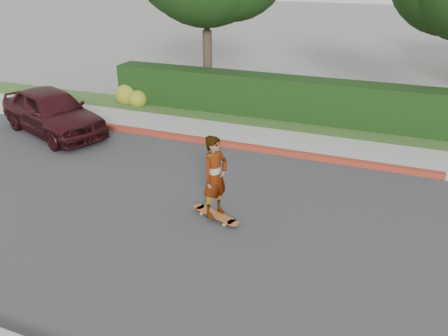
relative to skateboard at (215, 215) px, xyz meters
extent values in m
plane|color=slate|center=(3.72, -0.16, -0.11)|extent=(120.00, 120.00, 0.00)
cube|color=#2D2D30|center=(3.72, -0.16, -0.10)|extent=(60.00, 8.00, 0.01)
cube|color=#9E9E99|center=(3.72, 3.94, -0.03)|extent=(60.00, 0.20, 0.15)
cube|color=maroon|center=(-1.28, 3.94, -0.03)|extent=(12.00, 0.21, 0.15)
cube|color=gray|center=(3.72, 4.84, -0.05)|extent=(60.00, 1.60, 0.12)
cube|color=#2D4C1E|center=(3.72, 6.44, -0.06)|extent=(60.00, 1.60, 0.10)
cube|color=black|center=(0.72, 7.04, 0.64)|extent=(15.00, 1.00, 1.50)
sphere|color=#2D4C19|center=(-6.48, 6.64, 0.24)|extent=(0.90, 0.90, 0.90)
sphere|color=#2D4C19|center=(-5.88, 6.44, 0.19)|extent=(0.70, 0.70, 0.70)
cylinder|color=#33261C|center=(-3.78, 8.34, 1.24)|extent=(0.36, 0.36, 2.70)
cylinder|color=#33261C|center=(-3.78, 8.34, 3.27)|extent=(0.24, 0.24, 2.25)
cylinder|color=gold|center=(-0.34, 0.03, -0.06)|extent=(0.08, 0.06, 0.07)
cylinder|color=gold|center=(-0.28, 0.20, -0.06)|extent=(0.08, 0.06, 0.07)
cylinder|color=gold|center=(0.28, -0.20, -0.06)|extent=(0.08, 0.06, 0.07)
cylinder|color=gold|center=(0.34, -0.03, -0.06)|extent=(0.08, 0.06, 0.07)
cube|color=silver|center=(-0.31, 0.11, -0.02)|extent=(0.12, 0.21, 0.03)
cube|color=silver|center=(0.31, -0.11, -0.02)|extent=(0.12, 0.21, 0.03)
cube|color=brown|center=(0.00, 0.00, 0.01)|extent=(1.02, 0.57, 0.02)
cylinder|color=brown|center=(-0.47, 0.17, 0.01)|extent=(0.31, 0.31, 0.02)
cylinder|color=brown|center=(0.47, -0.17, 0.01)|extent=(0.31, 0.31, 0.02)
imported|color=white|center=(0.00, 0.00, 0.91)|extent=(0.62, 0.76, 1.78)
imported|color=#391215|center=(-6.87, 2.99, 0.62)|extent=(4.64, 3.18, 1.47)
camera|label=1|loc=(3.12, -7.42, 4.88)|focal=35.00mm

